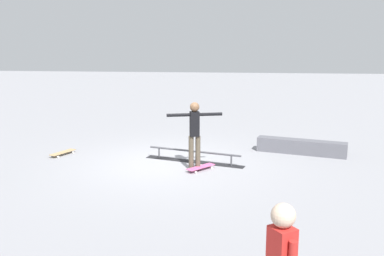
% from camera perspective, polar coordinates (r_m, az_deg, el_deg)
% --- Properties ---
extents(ground_plane, '(60.00, 60.00, 0.00)m').
position_cam_1_polar(ground_plane, '(11.17, -2.88, -4.72)').
color(ground_plane, gray).
extents(grind_rail, '(2.63, 0.98, 0.31)m').
position_cam_1_polar(grind_rail, '(11.30, 0.26, -3.80)').
color(grind_rail, black).
rests_on(grind_rail, ground_plane).
extents(skate_ledge, '(2.42, 1.00, 0.40)m').
position_cam_1_polar(skate_ledge, '(12.45, 14.02, -2.39)').
color(skate_ledge, '#595960').
rests_on(skate_ledge, ground_plane).
extents(skater_main, '(1.31, 0.41, 1.65)m').
position_cam_1_polar(skater_main, '(10.47, 0.33, -0.38)').
color(skater_main, brown).
rests_on(skater_main, ground_plane).
extents(skateboard_main, '(0.67, 0.74, 0.09)m').
position_cam_1_polar(skateboard_main, '(10.64, 1.15, -5.13)').
color(skateboard_main, '#E05993').
rests_on(skateboard_main, ground_plane).
extents(loose_skateboard_natural, '(0.51, 0.81, 0.09)m').
position_cam_1_polar(loose_skateboard_natural, '(12.48, -16.48, -3.08)').
color(loose_skateboard_natural, tan).
rests_on(loose_skateboard_natural, ground_plane).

